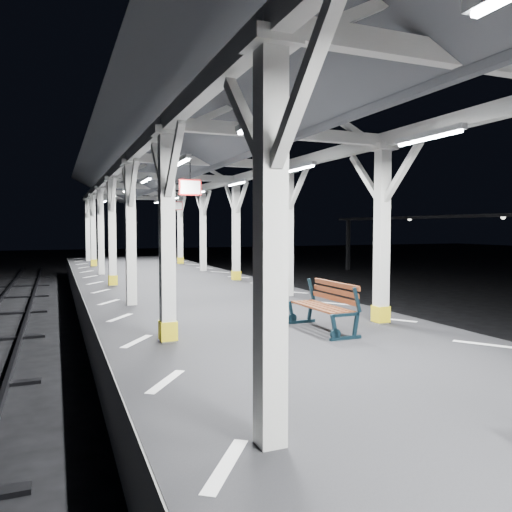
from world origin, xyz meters
TOP-DOWN VIEW (x-y plane):
  - ground at (0.00, 0.00)m, footprint 120.00×120.00m
  - platform at (0.00, 0.00)m, footprint 6.00×50.00m
  - hazard_stripes_left at (-2.45, 0.00)m, footprint 1.00×48.00m
  - hazard_stripes_right at (2.45, 0.00)m, footprint 1.00×48.00m
  - canopy at (0.00, -0.02)m, footprint 5.40×49.00m
  - bench_mid at (0.73, 1.82)m, footprint 0.61×1.57m

SIDE VIEW (x-z plane):
  - ground at x=0.00m, z-range 0.00..0.00m
  - platform at x=0.00m, z-range 0.00..1.00m
  - hazard_stripes_left at x=-2.45m, z-range 1.00..1.01m
  - hazard_stripes_right at x=2.45m, z-range 1.00..1.01m
  - bench_mid at x=0.73m, z-range 1.03..1.87m
  - canopy at x=0.00m, z-range 2.23..6.88m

